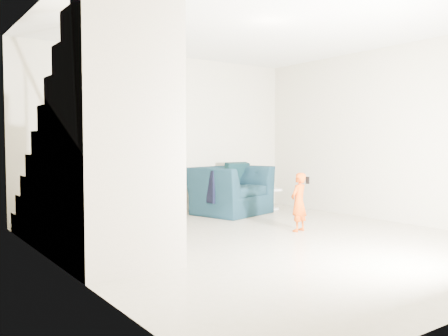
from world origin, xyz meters
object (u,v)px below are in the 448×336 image
(side_table, at_px, (272,195))
(toddler, at_px, (299,202))
(staircase, at_px, (97,168))
(armchair, at_px, (229,190))

(side_table, bearing_deg, toddler, -121.44)
(side_table, xyz_separation_m, staircase, (-3.88, -1.58, 0.69))
(side_table, bearing_deg, staircase, -157.87)
(toddler, relative_size, side_table, 2.11)
(side_table, relative_size, staircase, 0.11)
(toddler, bearing_deg, side_table, -137.48)
(toddler, bearing_deg, staircase, -22.16)
(armchair, bearing_deg, side_table, -16.56)
(armchair, relative_size, staircase, 0.34)
(armchair, bearing_deg, staircase, -167.29)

